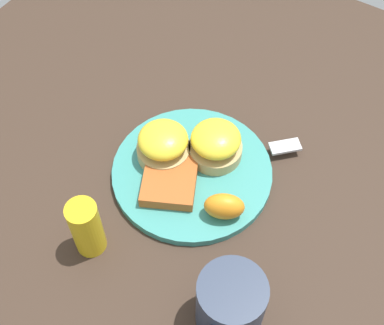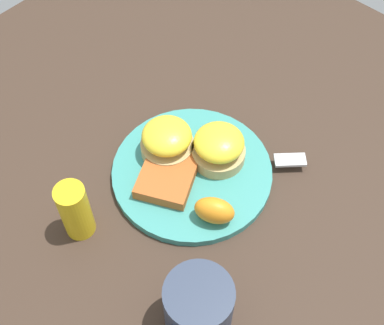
{
  "view_description": "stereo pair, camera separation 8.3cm",
  "coord_description": "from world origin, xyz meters",
  "px_view_note": "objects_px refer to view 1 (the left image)",
  "views": [
    {
      "loc": [
        0.4,
        0.25,
        0.71
      ],
      "look_at": [
        0.0,
        0.0,
        0.03
      ],
      "focal_mm": 50.0,
      "sensor_mm": 36.0,
      "label": 1
    },
    {
      "loc": [
        0.35,
        0.32,
        0.71
      ],
      "look_at": [
        0.0,
        0.0,
        0.03
      ],
      "focal_mm": 50.0,
      "sensor_mm": 36.0,
      "label": 2
    }
  ],
  "objects_px": {
    "sandwich_benedict_left": "(216,144)",
    "condiment_bottle": "(86,228)",
    "fork": "(238,155)",
    "hashbrown_patty": "(170,180)",
    "orange_wedge": "(224,206)",
    "sandwich_benedict_right": "(163,144)",
    "cup": "(230,305)"
  },
  "relations": [
    {
      "from": "sandwich_benedict_left",
      "to": "cup",
      "type": "bearing_deg",
      "value": 34.87
    },
    {
      "from": "sandwich_benedict_left",
      "to": "hashbrown_patty",
      "type": "distance_m",
      "value": 0.09
    },
    {
      "from": "sandwich_benedict_left",
      "to": "orange_wedge",
      "type": "height_order",
      "value": "sandwich_benedict_left"
    },
    {
      "from": "sandwich_benedict_right",
      "to": "orange_wedge",
      "type": "height_order",
      "value": "sandwich_benedict_right"
    },
    {
      "from": "orange_wedge",
      "to": "fork",
      "type": "xyz_separation_m",
      "value": [
        -0.1,
        -0.04,
        -0.02
      ]
    },
    {
      "from": "hashbrown_patty",
      "to": "orange_wedge",
      "type": "xyz_separation_m",
      "value": [
        0.0,
        0.1,
        0.01
      ]
    },
    {
      "from": "condiment_bottle",
      "to": "sandwich_benedict_right",
      "type": "bearing_deg",
      "value": 178.46
    },
    {
      "from": "sandwich_benedict_right",
      "to": "fork",
      "type": "bearing_deg",
      "value": 121.72
    },
    {
      "from": "condiment_bottle",
      "to": "sandwich_benedict_left",
      "type": "bearing_deg",
      "value": 162.17
    },
    {
      "from": "sandwich_benedict_left",
      "to": "condiment_bottle",
      "type": "distance_m",
      "value": 0.24
    },
    {
      "from": "hashbrown_patty",
      "to": "orange_wedge",
      "type": "distance_m",
      "value": 0.1
    },
    {
      "from": "hashbrown_patty",
      "to": "orange_wedge",
      "type": "height_order",
      "value": "orange_wedge"
    },
    {
      "from": "sandwich_benedict_left",
      "to": "condiment_bottle",
      "type": "bearing_deg",
      "value": -17.83
    },
    {
      "from": "fork",
      "to": "condiment_bottle",
      "type": "height_order",
      "value": "condiment_bottle"
    },
    {
      "from": "sandwich_benedict_right",
      "to": "cup",
      "type": "distance_m",
      "value": 0.28
    },
    {
      "from": "sandwich_benedict_left",
      "to": "sandwich_benedict_right",
      "type": "distance_m",
      "value": 0.08
    },
    {
      "from": "sandwich_benedict_left",
      "to": "hashbrown_patty",
      "type": "height_order",
      "value": "sandwich_benedict_left"
    },
    {
      "from": "cup",
      "to": "orange_wedge",
      "type": "bearing_deg",
      "value": -147.14
    },
    {
      "from": "sandwich_benedict_right",
      "to": "fork",
      "type": "distance_m",
      "value": 0.12
    },
    {
      "from": "sandwich_benedict_left",
      "to": "condiment_bottle",
      "type": "height_order",
      "value": "condiment_bottle"
    },
    {
      "from": "hashbrown_patty",
      "to": "cup",
      "type": "relative_size",
      "value": 0.77
    },
    {
      "from": "sandwich_benedict_right",
      "to": "condiment_bottle",
      "type": "bearing_deg",
      "value": -1.54
    },
    {
      "from": "hashbrown_patty",
      "to": "fork",
      "type": "distance_m",
      "value": 0.12
    },
    {
      "from": "hashbrown_patty",
      "to": "orange_wedge",
      "type": "bearing_deg",
      "value": 88.92
    },
    {
      "from": "cup",
      "to": "sandwich_benedict_left",
      "type": "bearing_deg",
      "value": -145.13
    },
    {
      "from": "hashbrown_patty",
      "to": "cup",
      "type": "bearing_deg",
      "value": 54.16
    },
    {
      "from": "fork",
      "to": "condiment_bottle",
      "type": "relative_size",
      "value": 1.81
    },
    {
      "from": "sandwich_benedict_left",
      "to": "orange_wedge",
      "type": "distance_m",
      "value": 0.11
    },
    {
      "from": "sandwich_benedict_left",
      "to": "orange_wedge",
      "type": "bearing_deg",
      "value": 37.67
    },
    {
      "from": "hashbrown_patty",
      "to": "condiment_bottle",
      "type": "distance_m",
      "value": 0.15
    },
    {
      "from": "orange_wedge",
      "to": "sandwich_benedict_left",
      "type": "bearing_deg",
      "value": -142.33
    },
    {
      "from": "hashbrown_patty",
      "to": "cup",
      "type": "distance_m",
      "value": 0.22
    }
  ]
}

